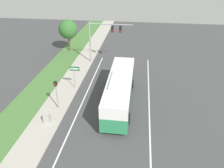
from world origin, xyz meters
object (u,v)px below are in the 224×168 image
at_px(pedestrian_signal, 56,91).
at_px(utility_cabinet, 47,118).
at_px(street_sign, 74,73).
at_px(bus, 120,88).
at_px(signal_gantry, 103,35).

bearing_deg(pedestrian_signal, utility_cabinet, -95.06).
xyz_separation_m(street_sign, utility_cabinet, (-0.80, -6.74, -1.45)).
xyz_separation_m(bus, signal_gantry, (-3.54, 10.48, 2.55)).
height_order(street_sign, utility_cabinet, street_sign).
bearing_deg(utility_cabinet, signal_gantry, 79.27).
xyz_separation_m(signal_gantry, pedestrian_signal, (-2.61, -12.49, -2.18)).
distance_m(bus, street_sign, 6.03).
xyz_separation_m(signal_gantry, street_sign, (-2.02, -8.15, -2.30)).
bearing_deg(signal_gantry, bus, -71.35).
distance_m(signal_gantry, pedestrian_signal, 12.94).
distance_m(pedestrian_signal, utility_cabinet, 2.88).
bearing_deg(bus, signal_gantry, 108.65).
xyz_separation_m(pedestrian_signal, street_sign, (0.59, 4.33, -0.12)).
bearing_deg(street_sign, signal_gantry, 76.09).
relative_size(pedestrian_signal, utility_cabinet, 3.27).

